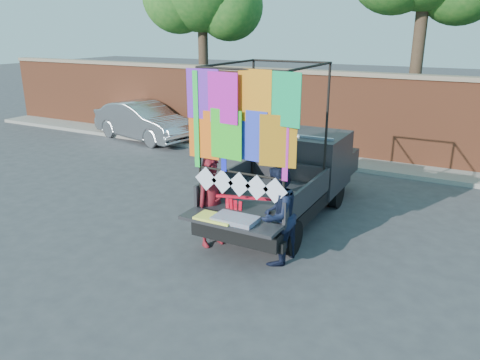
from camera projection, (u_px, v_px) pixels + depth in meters
The scene contains 8 objects.
ground at pixel (266, 253), 8.33m from camera, with size 90.00×90.00×0.00m, color #38383A.
brick_wall at pixel (368, 117), 13.77m from camera, with size 30.00×0.45×2.61m.
curb at pixel (359, 164), 13.58m from camera, with size 30.00×1.20×0.12m, color gray.
pickup_truck at pixel (295, 174), 10.11m from camera, with size 2.05×5.15×3.24m.
sedan at pixel (143, 121), 16.63m from camera, with size 1.42×4.08×1.35m, color #AFB0B6.
woman at pixel (213, 202), 8.44m from camera, with size 0.61×0.40×1.68m, color maroon.
man at pixel (277, 215), 7.79m from camera, with size 0.83×0.65×1.71m, color black.
streamer_bundle at pixel (238, 207), 8.15m from camera, with size 0.95×0.33×0.67m.
Camera 1 is at (3.17, -6.83, 3.84)m, focal length 35.00 mm.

